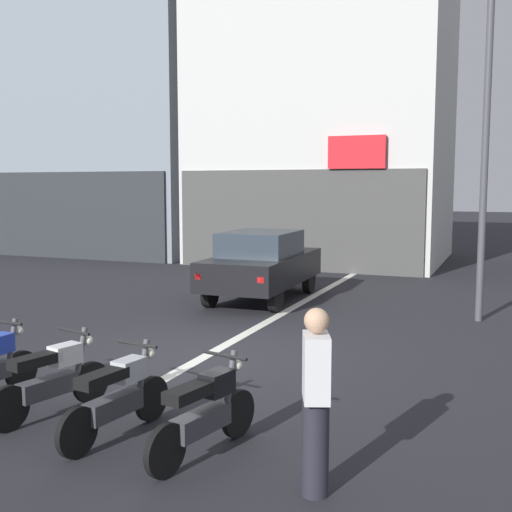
{
  "coord_description": "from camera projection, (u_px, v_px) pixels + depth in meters",
  "views": [
    {
      "loc": [
        4.42,
        -8.71,
        2.71
      ],
      "look_at": [
        0.04,
        2.0,
        1.4
      ],
      "focal_mm": 43.92,
      "sensor_mm": 36.0,
      "label": 1
    }
  ],
  "objects": [
    {
      "name": "person_by_motorcycles",
      "position": [
        316.0,
        401.0,
        5.41
      ],
      "size": [
        0.34,
        0.42,
        1.67
      ],
      "color": "#23232D",
      "rests_on": "ground"
    },
    {
      "name": "building_mid_block",
      "position": [
        328.0,
        95.0,
        22.63
      ],
      "size": [
        8.38,
        7.34,
        11.98
      ],
      "color": "silver",
      "rests_on": "ground"
    },
    {
      "name": "motorcycle_white_row_left_mid",
      "position": [
        52.0,
        378.0,
        7.34
      ],
      "size": [
        0.58,
        1.64,
        0.98
      ],
      "color": "black",
      "rests_on": "ground"
    },
    {
      "name": "motorcycle_silver_row_centre",
      "position": [
        118.0,
        396.0,
        6.71
      ],
      "size": [
        0.55,
        1.66,
        0.98
      ],
      "color": "black",
      "rests_on": "ground"
    },
    {
      "name": "motorcycle_black_row_right_mid",
      "position": [
        205.0,
        411.0,
        6.26
      ],
      "size": [
        0.56,
        1.65,
        0.98
      ],
      "color": "black",
      "rests_on": "ground"
    },
    {
      "name": "car_black_crossing_near",
      "position": [
        262.0,
        263.0,
        14.76
      ],
      "size": [
        1.87,
        4.15,
        1.64
      ],
      "color": "black",
      "rests_on": "ground"
    },
    {
      "name": "street_lamp",
      "position": [
        487.0,
        107.0,
        12.09
      ],
      "size": [
        0.36,
        0.36,
        6.94
      ],
      "color": "#47474C",
      "rests_on": "ground"
    },
    {
      "name": "ground_plane",
      "position": [
        206.0,
        356.0,
        9.98
      ],
      "size": [
        120.0,
        120.0,
        0.0
      ],
      "primitive_type": "plane",
      "color": "#232328"
    },
    {
      "name": "building_corner_left",
      "position": [
        103.0,
        104.0,
        26.3
      ],
      "size": [
        10.53,
        7.24,
        12.27
      ],
      "color": "gray",
      "rests_on": "ground"
    },
    {
      "name": "lane_centre_line",
      "position": [
        315.0,
        295.0,
        15.49
      ],
      "size": [
        0.2,
        18.0,
        0.01
      ],
      "primitive_type": "cube",
      "color": "silver",
      "rests_on": "ground"
    }
  ]
}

